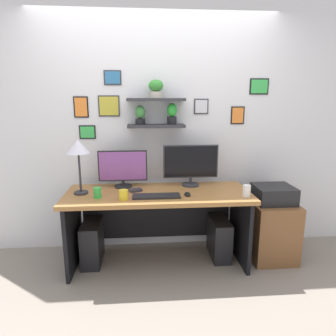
# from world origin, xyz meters

# --- Properties ---
(ground_plane) EXTENTS (8.00, 8.00, 0.00)m
(ground_plane) POSITION_xyz_m (0.00, 0.00, 0.00)
(ground_plane) COLOR gray
(back_wall_assembly) EXTENTS (4.40, 0.24, 2.70)m
(back_wall_assembly) POSITION_xyz_m (-0.00, 0.44, 1.36)
(back_wall_assembly) COLOR silver
(back_wall_assembly) RESTS_ON ground
(desk) EXTENTS (1.79, 0.68, 0.75)m
(desk) POSITION_xyz_m (0.00, 0.06, 0.55)
(desk) COLOR #9E6B38
(desk) RESTS_ON ground
(monitor_left) EXTENTS (0.49, 0.18, 0.38)m
(monitor_left) POSITION_xyz_m (-0.35, 0.22, 0.95)
(monitor_left) COLOR black
(monitor_left) RESTS_ON desk
(monitor_right) EXTENTS (0.57, 0.18, 0.43)m
(monitor_right) POSITION_xyz_m (0.35, 0.22, 0.98)
(monitor_right) COLOR #2D2D33
(monitor_right) RESTS_ON desk
(keyboard) EXTENTS (0.44, 0.14, 0.02)m
(keyboard) POSITION_xyz_m (-0.02, -0.15, 0.76)
(keyboard) COLOR black
(keyboard) RESTS_ON desk
(computer_mouse) EXTENTS (0.06, 0.09, 0.03)m
(computer_mouse) POSITION_xyz_m (0.27, -0.13, 0.77)
(computer_mouse) COLOR black
(computer_mouse) RESTS_ON desk
(desk_lamp) EXTENTS (0.21, 0.21, 0.52)m
(desk_lamp) POSITION_xyz_m (-0.74, 0.02, 1.18)
(desk_lamp) COLOR #2D2D33
(desk_lamp) RESTS_ON desk
(coffee_mug) EXTENTS (0.08, 0.08, 0.09)m
(coffee_mug) POSITION_xyz_m (-0.32, -0.19, 0.80)
(coffee_mug) COLOR yellow
(coffee_mug) RESTS_ON desk
(pen_cup) EXTENTS (0.07, 0.07, 0.10)m
(pen_cup) POSITION_xyz_m (-0.56, -0.13, 0.80)
(pen_cup) COLOR green
(pen_cup) RESTS_ON desk
(scissors_tray) EXTENTS (0.14, 0.12, 0.02)m
(scissors_tray) POSITION_xyz_m (-0.22, 0.05, 0.76)
(scissors_tray) COLOR #2D2D33
(scissors_tray) RESTS_ON desk
(water_cup) EXTENTS (0.07, 0.07, 0.11)m
(water_cup) POSITION_xyz_m (0.81, -0.19, 0.81)
(water_cup) COLOR white
(water_cup) RESTS_ON desk
(drawer_cabinet) EXTENTS (0.44, 0.50, 0.61)m
(drawer_cabinet) POSITION_xyz_m (1.18, 0.03, 0.30)
(drawer_cabinet) COLOR brown
(drawer_cabinet) RESTS_ON ground
(printer) EXTENTS (0.38, 0.34, 0.17)m
(printer) POSITION_xyz_m (1.18, 0.03, 0.69)
(printer) COLOR black
(printer) RESTS_ON drawer_cabinet
(computer_tower_left) EXTENTS (0.18, 0.40, 0.43)m
(computer_tower_left) POSITION_xyz_m (-0.67, 0.06, 0.21)
(computer_tower_left) COLOR black
(computer_tower_left) RESTS_ON ground
(computer_tower_right) EXTENTS (0.18, 0.40, 0.41)m
(computer_tower_right) POSITION_xyz_m (0.64, 0.07, 0.21)
(computer_tower_right) COLOR black
(computer_tower_right) RESTS_ON ground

